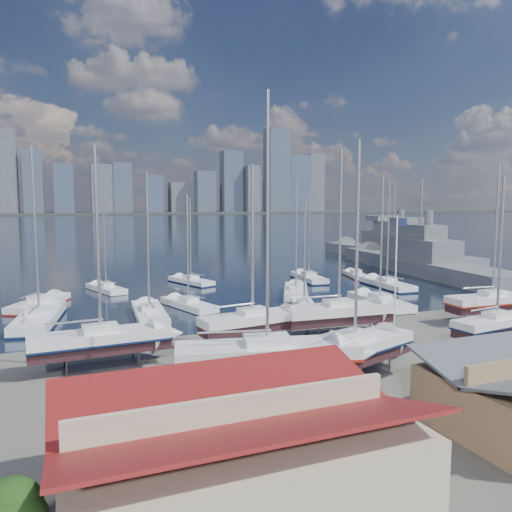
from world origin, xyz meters
name	(u,v)px	position (x,y,z in m)	size (l,w,h in m)	color
ground	(374,348)	(0.00, -10.00, 0.00)	(1400.00, 1400.00, 0.00)	#605E59
water	(96,222)	(0.00, 300.00, -0.15)	(1400.00, 600.00, 0.40)	#1A283D
far_shore	(79,213)	(0.00, 560.00, 1.10)	(1400.00, 80.00, 2.20)	#2D332D
skyline	(70,179)	(-7.83, 553.76, 39.09)	(639.14, 43.80, 107.69)	#475166
shed_red	(239,444)	(-18.00, -26.00, 2.32)	(14.70, 9.45, 4.51)	#BFB293
sailboat_cradle_0	(101,341)	(-21.90, -6.83, 2.09)	(10.31, 3.35, 16.42)	#2D2D33
sailboat_cradle_1	(267,357)	(-12.16, -15.39, 2.24)	(12.51, 6.03, 19.23)	#2D2D33
sailboat_cradle_2	(253,321)	(-9.11, -5.04, 2.05)	(9.76, 3.94, 15.53)	#2D2D33
sailboat_cradle_3	(355,349)	(-5.67, -15.72, 2.09)	(10.58, 5.98, 16.46)	#2D2D33
sailboat_cradle_4	(339,313)	(-0.65, -5.34, 2.13)	(10.65, 3.60, 17.03)	#2D2D33
sailboat_cradle_5	(497,324)	(9.83, -13.62, 1.99)	(9.11, 3.54, 14.47)	#2D2D33
sailboat_cradle_6	(492,302)	(16.95, -6.57, 2.08)	(10.22, 3.42, 16.26)	#2D2D33
sailboat_moored_0	(39,321)	(-26.60, 9.95, 0.31)	(5.47, 12.95, 18.76)	black
sailboat_moored_1	(39,305)	(-26.86, 18.77, 0.31)	(7.30, 10.32, 15.21)	black
sailboat_moored_2	(106,289)	(-18.53, 26.71, 0.32)	(5.02, 9.01, 13.11)	black
sailboat_moored_3	(150,315)	(-15.74, 8.21, 0.31)	(3.77, 11.07, 16.28)	black
sailboat_moored_4	(188,306)	(-10.63, 11.59, 0.32)	(5.00, 9.53, 13.85)	black
sailboat_moored_5	(191,282)	(-5.87, 28.84, 0.31)	(5.52, 9.48, 13.69)	black
sailboat_moored_6	(304,308)	(1.26, 5.28, 0.31)	(5.46, 9.15, 13.22)	black
sailboat_moored_7	(296,293)	(4.73, 14.35, 0.32)	(7.38, 10.84, 16.04)	black
sailboat_moored_8	(309,279)	(12.26, 24.92, 0.31)	(4.10, 10.43, 15.18)	black
sailboat_moored_9	(380,303)	(11.00, 4.43, 0.32)	(3.68, 10.80, 16.05)	black
sailboat_moored_10	(387,286)	(19.75, 14.88, 0.31)	(3.94, 11.14, 16.34)	black
sailboat_moored_11	(356,276)	(21.16, 25.11, 0.31)	(4.50, 8.73, 12.57)	black
naval_ship_east	(419,263)	(35.00, 26.13, 1.66)	(13.50, 46.90, 18.17)	slate
naval_ship_west	(393,253)	(42.84, 44.00, 1.66)	(8.01, 44.75, 18.02)	slate
car_a	(242,405)	(-15.23, -18.81, 0.76)	(1.79, 4.44, 1.51)	gray
car_b	(372,408)	(-8.45, -21.76, 0.64)	(1.36, 3.89, 1.28)	gray
car_c	(485,382)	(0.77, -21.04, 0.68)	(2.25, 4.87, 1.35)	gray
flagpole	(396,275)	(0.81, -11.66, 6.45)	(1.00, 0.12, 11.28)	white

